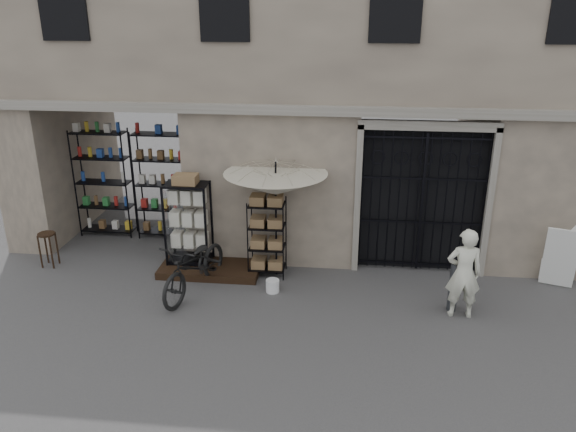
# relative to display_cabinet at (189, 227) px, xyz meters

# --- Properties ---
(ground) EXTENTS (80.00, 80.00, 0.00)m
(ground) POSITION_rel_display_cabinet_xyz_m (2.84, -1.73, -0.90)
(ground) COLOR black
(ground) RESTS_ON ground
(main_building) EXTENTS (14.00, 4.00, 9.00)m
(main_building) POSITION_rel_display_cabinet_xyz_m (2.84, 2.27, 3.60)
(main_building) COLOR gray
(main_building) RESTS_ON ground
(shop_recess) EXTENTS (3.00, 1.70, 3.00)m
(shop_recess) POSITION_rel_display_cabinet_xyz_m (-1.66, 1.07, 0.60)
(shop_recess) COLOR black
(shop_recess) RESTS_ON ground
(shop_shelving) EXTENTS (2.70, 0.50, 2.50)m
(shop_shelving) POSITION_rel_display_cabinet_xyz_m (-1.71, 1.57, 0.35)
(shop_shelving) COLOR black
(shop_shelving) RESTS_ON ground
(iron_gate) EXTENTS (2.50, 0.21, 3.00)m
(iron_gate) POSITION_rel_display_cabinet_xyz_m (4.59, 0.55, 0.60)
(iron_gate) COLOR black
(iron_gate) RESTS_ON ground
(step_platform) EXTENTS (2.00, 0.90, 0.15)m
(step_platform) POSITION_rel_display_cabinet_xyz_m (0.44, -0.18, -0.82)
(step_platform) COLOR black
(step_platform) RESTS_ON ground
(display_cabinet) EXTENTS (0.86, 0.56, 1.80)m
(display_cabinet) POSITION_rel_display_cabinet_xyz_m (0.00, 0.00, 0.00)
(display_cabinet) COLOR black
(display_cabinet) RESTS_ON step_platform
(wire_rack) EXTENTS (0.75, 0.58, 1.58)m
(wire_rack) POSITION_rel_display_cabinet_xyz_m (1.61, -0.11, -0.12)
(wire_rack) COLOR black
(wire_rack) RESTS_ON ground
(market_umbrella) EXTENTS (1.80, 1.83, 2.81)m
(market_umbrella) POSITION_rel_display_cabinet_xyz_m (1.79, -0.11, 1.12)
(market_umbrella) COLOR black
(market_umbrella) RESTS_ON ground
(white_bucket) EXTENTS (0.30, 0.30, 0.24)m
(white_bucket) POSITION_rel_display_cabinet_xyz_m (1.81, -0.83, -0.77)
(white_bucket) COLOR silver
(white_bucket) RESTS_ON ground
(bicycle) EXTENTS (0.99, 1.24, 2.06)m
(bicycle) POSITION_rel_display_cabinet_xyz_m (0.38, -1.01, -0.90)
(bicycle) COLOR black
(bicycle) RESTS_ON ground
(wooden_stool) EXTENTS (0.44, 0.44, 0.73)m
(wooden_stool) POSITION_rel_display_cabinet_xyz_m (-2.92, -0.23, -0.51)
(wooden_stool) COLOR black
(wooden_stool) RESTS_ON ground
(steel_bollard) EXTENTS (0.21, 0.21, 0.91)m
(steel_bollard) POSITION_rel_display_cabinet_xyz_m (5.05, -1.15, -0.44)
(steel_bollard) COLOR #45494F
(steel_bollard) RESTS_ON ground
(shopkeeper) EXTENTS (0.61, 1.64, 0.39)m
(shopkeeper) POSITION_rel_display_cabinet_xyz_m (5.16, -1.32, -0.90)
(shopkeeper) COLOR beige
(shopkeeper) RESTS_ON ground
(easel_sign) EXTENTS (0.77, 0.83, 1.24)m
(easel_sign) POSITION_rel_display_cabinet_xyz_m (7.21, 0.06, -0.25)
(easel_sign) COLOR silver
(easel_sign) RESTS_ON ground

